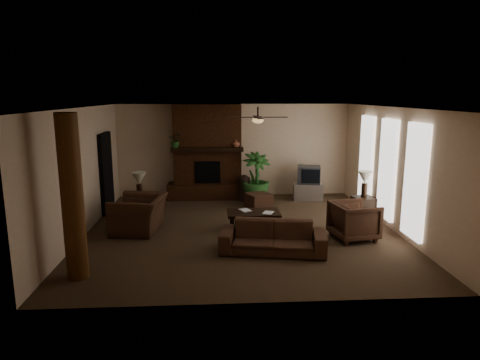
{
  "coord_description": "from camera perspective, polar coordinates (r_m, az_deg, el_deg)",
  "views": [
    {
      "loc": [
        -0.6,
        -9.34,
        3.08
      ],
      "look_at": [
        0.0,
        0.4,
        1.1
      ],
      "focal_mm": 31.7,
      "sensor_mm": 36.0,
      "label": 1
    }
  ],
  "objects": [
    {
      "name": "armchair_left",
      "position": [
        9.91,
        -13.45,
        -3.7
      ],
      "size": [
        0.98,
        1.34,
        1.08
      ],
      "primitive_type": "imported",
      "rotation": [
        0.0,
        0.0,
        -1.71
      ],
      "color": "#4B2F20",
      "rests_on": "ground"
    },
    {
      "name": "side_table_left",
      "position": [
        10.9,
        -13.32,
        -3.77
      ],
      "size": [
        0.63,
        0.63,
        0.55
      ],
      "primitive_type": "cube",
      "rotation": [
        0.0,
        0.0,
        -0.32
      ],
      "color": "black",
      "rests_on": "ground"
    },
    {
      "name": "room_shell",
      "position": [
        9.51,
        0.15,
        1.29
      ],
      "size": [
        7.0,
        7.0,
        7.0
      ],
      "color": "#4D3926",
      "rests_on": "ground"
    },
    {
      "name": "sofa",
      "position": [
        8.44,
        4.47,
        -7.04
      ],
      "size": [
        2.15,
        0.96,
        0.81
      ],
      "primitive_type": "imported",
      "rotation": [
        0.0,
        0.0,
        -0.18
      ],
      "color": "#4B2F20",
      "rests_on": "ground"
    },
    {
      "name": "armchair_right",
      "position": [
        9.47,
        15.14,
        -5.08
      ],
      "size": [
        0.97,
        1.01,
        0.9
      ],
      "primitive_type": "imported",
      "rotation": [
        0.0,
        0.0,
        1.76
      ],
      "color": "#4B2F20",
      "rests_on": "ground"
    },
    {
      "name": "coffee_table",
      "position": [
        9.78,
        1.85,
        -4.61
      ],
      "size": [
        1.2,
        0.7,
        0.43
      ],
      "color": "black",
      "rests_on": "ground"
    },
    {
      "name": "mantel_plant",
      "position": [
        12.44,
        -8.63,
        5.08
      ],
      "size": [
        0.47,
        0.5,
        0.33
      ],
      "primitive_type": "imported",
      "rotation": [
        0.0,
        0.0,
        -0.26
      ],
      "color": "#2A5A24",
      "rests_on": "fireplace"
    },
    {
      "name": "tv",
      "position": [
        12.6,
        9.24,
        0.7
      ],
      "size": [
        0.73,
        0.64,
        0.52
      ],
      "color": "#3A3A3D",
      "rests_on": "tv_stand"
    },
    {
      "name": "fireplace",
      "position": [
        12.71,
        -4.39,
        2.72
      ],
      "size": [
        2.4,
        0.7,
        2.8
      ],
      "color": "#542B16",
      "rests_on": "ground"
    },
    {
      "name": "lamp_right",
      "position": [
        11.01,
        16.46,
        0.11
      ],
      "size": [
        0.37,
        0.37,
        0.65
      ],
      "color": "#312116",
      "rests_on": "side_table_right"
    },
    {
      "name": "ceiling_fan",
      "position": [
        9.71,
        2.42,
        8.21
      ],
      "size": [
        1.35,
        1.35,
        0.37
      ],
      "color": "#312116",
      "rests_on": "ceiling"
    },
    {
      "name": "tv_stand",
      "position": [
        12.73,
        9.12,
        -1.53
      ],
      "size": [
        0.9,
        0.59,
        0.5
      ],
      "primitive_type": "cube",
      "rotation": [
        0.0,
        0.0,
        -0.11
      ],
      "color": "silver",
      "rests_on": "ground"
    },
    {
      "name": "windows",
      "position": [
        10.51,
        19.2,
        1.35
      ],
      "size": [
        0.08,
        3.65,
        2.35
      ],
      "color": "white",
      "rests_on": "ground"
    },
    {
      "name": "doorway",
      "position": [
        11.68,
        -17.54,
        0.92
      ],
      "size": [
        0.1,
        1.0,
        2.1
      ],
      "primitive_type": "cube",
      "color": "black",
      "rests_on": "ground"
    },
    {
      "name": "floor_vase",
      "position": [
        12.43,
        0.58,
        -0.84
      ],
      "size": [
        0.34,
        0.34,
        0.77
      ],
      "color": "#32241B",
      "rests_on": "ground"
    },
    {
      "name": "lamp_left",
      "position": [
        10.71,
        -13.43,
        -0.05
      ],
      "size": [
        0.42,
        0.42,
        0.65
      ],
      "color": "#312116",
      "rests_on": "side_table_left"
    },
    {
      "name": "mantel_vase",
      "position": [
        12.44,
        -0.54,
        4.96
      ],
      "size": [
        0.26,
        0.27,
        0.22
      ],
      "primitive_type": "imported",
      "rotation": [
        0.0,
        0.0,
        0.21
      ],
      "color": "#95533B",
      "rests_on": "fireplace"
    },
    {
      "name": "floor_plant",
      "position": [
        12.28,
        2.16,
        -1.13
      ],
      "size": [
        1.26,
        1.63,
        0.81
      ],
      "primitive_type": "imported",
      "rotation": [
        0.0,
        0.0,
        0.36
      ],
      "color": "#2A5A24",
      "rests_on": "ground"
    },
    {
      "name": "book_a",
      "position": [
        9.74,
        0.13,
        -3.44
      ],
      "size": [
        0.21,
        0.11,
        0.29
      ],
      "primitive_type": "imported",
      "rotation": [
        0.0,
        0.0,
        0.4
      ],
      "color": "#999999",
      "rests_on": "coffee_table"
    },
    {
      "name": "ottoman",
      "position": [
        11.71,
        2.5,
        -2.78
      ],
      "size": [
        0.8,
        0.8,
        0.4
      ],
      "primitive_type": "cube",
      "rotation": [
        0.0,
        0.0,
        0.43
      ],
      "color": "#4B2F20",
      "rests_on": "ground"
    },
    {
      "name": "side_table_right",
      "position": [
        11.13,
        16.32,
        -3.6
      ],
      "size": [
        0.61,
        0.61,
        0.55
      ],
      "primitive_type": "cube",
      "rotation": [
        0.0,
        0.0,
        0.26
      ],
      "color": "black",
      "rests_on": "ground"
    },
    {
      "name": "book_b",
      "position": [
        9.64,
        3.2,
        -3.61
      ],
      "size": [
        0.2,
        0.1,
        0.29
      ],
      "primitive_type": "imported",
      "rotation": [
        0.0,
        0.0,
        -0.41
      ],
      "color": "#999999",
      "rests_on": "coffee_table"
    },
    {
      "name": "log_column",
      "position": [
        7.52,
        -21.65,
        -2.27
      ],
      "size": [
        0.36,
        0.36,
        2.8
      ],
      "primitive_type": "cylinder",
      "color": "brown",
      "rests_on": "ground"
    }
  ]
}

